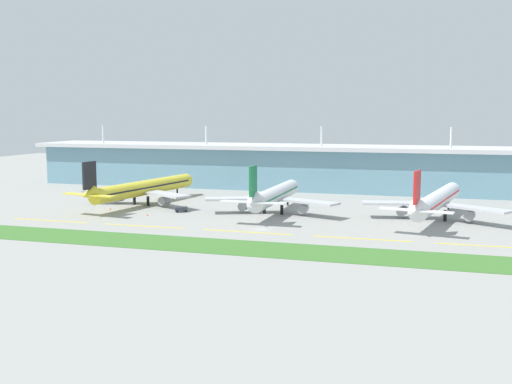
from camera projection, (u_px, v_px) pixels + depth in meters
The scene contains 14 objects.
ground_plane at pixel (261, 229), 183.51m from camera, with size 600.00×600.00×0.00m, color gray.
terminal_building at pixel (323, 167), 280.50m from camera, with size 288.00×34.00×29.54m.
airliner_near at pixel (143, 188), 233.55m from camera, with size 48.20×69.84×18.90m.
airliner_middle at pixel (274, 195), 212.77m from camera, with size 48.80×59.27×18.90m.
airliner_far at pixel (436, 200), 199.90m from camera, with size 48.00×70.13×18.90m.
taxiway_stripe_west at pixel (50, 221), 198.73m from camera, with size 28.00×0.70×0.04m, color yellow.
taxiway_stripe_mid_west at pixel (143, 226), 189.03m from camera, with size 28.00×0.70×0.04m, color yellow.
taxiway_stripe_centre at pixel (247, 232), 179.33m from camera, with size 28.00×0.70×0.04m, color yellow.
taxiway_stripe_mid_east at pixel (362, 239), 169.64m from camera, with size 28.00×0.70×0.04m, color yellow.
taxiway_stripe_east at pixel (491, 246), 159.94m from camera, with size 28.00×0.70×0.04m, color yellow.
grass_verge at pixel (234, 247), 158.77m from camera, with size 300.00×18.00×0.10m, color #3D702D.
pushback_tug at pixel (181, 209), 216.31m from camera, with size 5.01×4.17×1.85m.
safety_cone_left_wingtip at pixel (147, 215), 208.38m from camera, with size 0.56×0.56×0.70m, color orange.
safety_cone_nose_front at pixel (110, 209), 222.12m from camera, with size 0.56×0.56×0.70m, color orange.
Camera 1 is at (50.39, -173.42, 34.58)m, focal length 42.34 mm.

